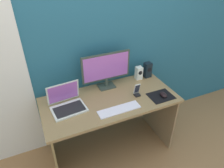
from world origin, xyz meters
TOP-DOWN VIEW (x-y plane):
  - ground_plane at (0.00, 0.00)m, footprint 8.00×8.00m
  - wall_back at (0.00, 0.39)m, footprint 6.00×0.04m
  - desk at (0.00, 0.00)m, footprint 1.36×0.64m
  - monitor at (0.06, 0.22)m, footprint 0.53×0.14m
  - speaker_right at (0.58, 0.23)m, footprint 0.08×0.08m
  - speaker_near_monitor at (0.46, 0.23)m, footprint 0.07×0.07m
  - laptop at (-0.42, 0.04)m, footprint 0.33×0.29m
  - keyboard_external at (0.01, -0.19)m, footprint 0.41×0.12m
  - mousepad at (0.50, -0.17)m, footprint 0.25×0.20m
  - mouse at (0.52, -0.18)m, footprint 0.07×0.11m
  - phone_in_dock at (0.28, -0.05)m, footprint 0.06×0.06m

SIDE VIEW (x-z plane):
  - ground_plane at x=0.00m, z-range 0.00..0.00m
  - desk at x=0.00m, z-range 0.21..0.94m
  - mousepad at x=0.50m, z-range 0.73..0.73m
  - keyboard_external at x=0.01m, z-range 0.73..0.74m
  - mouse at x=0.52m, z-range 0.73..0.77m
  - laptop at x=-0.42m, z-range 0.66..0.89m
  - phone_in_dock at x=0.28m, z-range 0.71..0.85m
  - speaker_near_monitor at x=0.46m, z-range 0.73..0.88m
  - speaker_right at x=0.58m, z-range 0.73..0.91m
  - monitor at x=0.06m, z-range 0.75..1.15m
  - wall_back at x=0.00m, z-range 0.00..2.50m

